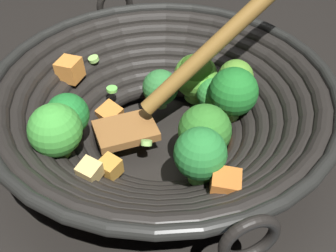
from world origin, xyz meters
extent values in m
plane|color=black|center=(0.00, 0.00, 0.00)|extent=(4.00, 4.00, 0.00)
cylinder|color=black|center=(0.00, 0.00, 0.01)|extent=(0.16, 0.16, 0.01)
torus|color=black|center=(0.00, 0.00, 0.02)|extent=(0.21, 0.21, 0.02)
torus|color=black|center=(0.00, 0.00, 0.03)|extent=(0.24, 0.24, 0.02)
torus|color=black|center=(0.00, 0.00, 0.04)|extent=(0.27, 0.27, 0.02)
torus|color=black|center=(0.00, 0.00, 0.05)|extent=(0.29, 0.29, 0.02)
torus|color=black|center=(0.00, 0.00, 0.06)|extent=(0.32, 0.32, 0.02)
torus|color=black|center=(0.00, 0.00, 0.07)|extent=(0.35, 0.35, 0.02)
torus|color=black|center=(0.00, 0.00, 0.08)|extent=(0.38, 0.38, 0.02)
torus|color=black|center=(0.00, 0.00, 0.09)|extent=(0.40, 0.40, 0.01)
torus|color=black|center=(-0.21, 0.01, 0.09)|extent=(0.01, 0.05, 0.05)
torus|color=black|center=(0.21, -0.01, 0.09)|extent=(0.01, 0.05, 0.05)
cylinder|color=#58A23E|center=(0.05, -0.07, 0.02)|extent=(0.03, 0.03, 0.02)
sphere|color=#58A133|center=(0.05, -0.07, 0.05)|extent=(0.06, 0.06, 0.06)
cylinder|color=#7CBA49|center=(0.01, 0.11, 0.05)|extent=(0.03, 0.03, 0.02)
sphere|color=#1E712B|center=(0.01, 0.11, 0.08)|extent=(0.05, 0.05, 0.05)
cylinder|color=#54A53F|center=(-0.10, 0.00, 0.05)|extent=(0.03, 0.03, 0.02)
sphere|color=#277A33|center=(-0.10, 0.00, 0.08)|extent=(0.05, 0.05, 0.05)
cylinder|color=#8BB14D|center=(-0.06, -0.02, 0.04)|extent=(0.02, 0.02, 0.02)
sphere|color=#307527|center=(-0.06, -0.02, 0.07)|extent=(0.06, 0.06, 0.06)
cylinder|color=#5E914B|center=(0.04, -0.01, 0.03)|extent=(0.02, 0.02, 0.01)
sphere|color=#2E7334|center=(0.04, -0.01, 0.06)|extent=(0.04, 0.04, 0.04)
cylinder|color=#7DB945|center=(0.05, -0.06, 0.03)|extent=(0.03, 0.02, 0.02)
sphere|color=#345F19|center=(0.05, -0.06, 0.06)|extent=(0.05, 0.05, 0.05)
cylinder|color=#8CC250|center=(0.02, -0.07, 0.02)|extent=(0.03, 0.03, 0.02)
sphere|color=#2F8835|center=(0.02, -0.07, 0.05)|extent=(0.04, 0.04, 0.04)
cylinder|color=#5AA045|center=(-0.01, -0.09, 0.03)|extent=(0.03, 0.03, 0.02)
sphere|color=#1F7228|center=(-0.01, -0.09, 0.07)|extent=(0.06, 0.06, 0.06)
cylinder|color=#6AA33C|center=(-0.02, 0.12, 0.05)|extent=(0.02, 0.03, 0.02)
sphere|color=green|center=(-0.02, 0.12, 0.08)|extent=(0.06, 0.06, 0.06)
cylinder|color=#729F3B|center=(0.01, -0.10, 0.05)|extent=(0.02, 0.02, 0.01)
sphere|color=#56922E|center=(0.01, -0.10, 0.07)|extent=(0.04, 0.04, 0.04)
cube|color=#C7762E|center=(0.05, 0.05, 0.03)|extent=(0.04, 0.04, 0.03)
cube|color=#C58732|center=(-0.06, 0.08, 0.05)|extent=(0.03, 0.03, 0.02)
cube|color=tan|center=(-0.07, 0.10, 0.06)|extent=(0.03, 0.03, 0.03)
cube|color=orange|center=(-0.04, -0.05, 0.03)|extent=(0.03, 0.03, 0.03)
cube|color=orange|center=(0.10, 0.09, 0.07)|extent=(0.04, 0.04, 0.03)
cube|color=#C5692A|center=(-0.14, -0.01, 0.07)|extent=(0.04, 0.04, 0.03)
cube|color=gold|center=(-0.02, -0.06, 0.02)|extent=(0.03, 0.03, 0.03)
cylinder|color=#99D166|center=(-0.04, 0.03, 0.05)|extent=(0.02, 0.02, 0.01)
cylinder|color=#6BC651|center=(0.06, 0.04, 0.05)|extent=(0.02, 0.02, 0.00)
cylinder|color=#6BC651|center=(0.06, -0.08, 0.04)|extent=(0.02, 0.02, 0.01)
cylinder|color=#99D166|center=(-0.08, 0.00, 0.04)|extent=(0.02, 0.02, 0.01)
cylinder|color=#6BC651|center=(-0.01, 0.07, 0.03)|extent=(0.02, 0.02, 0.01)
cylinder|color=#99D166|center=(0.12, 0.05, 0.07)|extent=(0.02, 0.02, 0.01)
cube|color=brown|center=(0.00, 0.05, 0.04)|extent=(0.05, 0.07, 0.01)
cylinder|color=olive|center=(0.00, -0.09, 0.16)|extent=(0.02, 0.24, 0.20)
camera|label=1|loc=(-0.38, 0.14, 0.39)|focal=47.74mm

